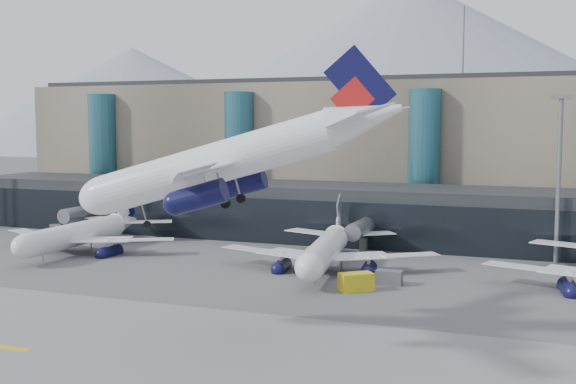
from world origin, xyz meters
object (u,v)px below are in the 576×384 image
(lightmast_mid, at_px, (559,169))
(jet_parked_left, at_px, (88,225))
(veh_b, at_px, (313,253))
(veh_c, at_px, (389,277))
(veh_h, at_px, (356,282))
(hero_jet, at_px, (244,148))
(jet_parked_mid, at_px, (328,240))
(veh_f, at_px, (55,230))

(lightmast_mid, height_order, jet_parked_left, lightmast_mid)
(veh_b, relative_size, veh_c, 0.86)
(lightmast_mid, bearing_deg, veh_h, -129.74)
(lightmast_mid, xyz_separation_m, hero_jet, (-28.00, -53.54, 4.66))
(jet_parked_mid, distance_m, veh_f, 58.66)
(veh_c, bearing_deg, veh_b, 137.38)
(jet_parked_mid, distance_m, veh_b, 8.28)
(jet_parked_left, distance_m, jet_parked_mid, 42.53)
(hero_jet, relative_size, jet_parked_left, 1.01)
(hero_jet, xyz_separation_m, veh_c, (7.44, 30.16, -18.12))
(lightmast_mid, distance_m, veh_b, 39.66)
(hero_jet, distance_m, veh_h, 31.09)
(lightmast_mid, xyz_separation_m, jet_parked_mid, (-31.54, -15.63, -10.25))
(jet_parked_left, height_order, veh_c, jet_parked_left)
(veh_b, distance_m, veh_h, 22.65)
(jet_parked_left, xyz_separation_m, jet_parked_mid, (42.53, -0.02, -0.01))
(jet_parked_mid, bearing_deg, lightmast_mid, -72.42)
(hero_jet, xyz_separation_m, veh_h, (4.30, 25.04, -17.91))
(lightmast_mid, bearing_deg, veh_b, -165.22)
(lightmast_mid, height_order, veh_f, lightmast_mid)
(hero_jet, bearing_deg, jet_parked_mid, 88.20)
(veh_h, bearing_deg, hero_jet, -138.12)
(lightmast_mid, height_order, veh_c, lightmast_mid)
(hero_jet, bearing_deg, lightmast_mid, 55.26)
(lightmast_mid, bearing_deg, veh_f, -176.69)
(veh_f, bearing_deg, jet_parked_left, -165.19)
(veh_f, relative_size, veh_h, 0.86)
(veh_h, bearing_deg, veh_f, 122.00)
(hero_jet, height_order, veh_c, hero_jet)
(hero_jet, bearing_deg, veh_c, 69.00)
(jet_parked_left, xyz_separation_m, veh_c, (53.51, -7.77, -3.22))
(lightmast_mid, height_order, veh_h, lightmast_mid)
(veh_b, bearing_deg, veh_f, 75.72)
(veh_b, bearing_deg, veh_h, -156.58)
(jet_parked_mid, relative_size, veh_b, 11.45)
(veh_f, bearing_deg, lightmast_mid, -127.20)
(jet_parked_mid, height_order, veh_c, jet_parked_mid)
(veh_b, relative_size, veh_f, 0.82)
(veh_f, xyz_separation_m, veh_h, (65.48, -23.35, 0.15))
(jet_parked_left, bearing_deg, lightmast_mid, -79.12)
(lightmast_mid, distance_m, hero_jet, 60.60)
(hero_jet, xyz_separation_m, jet_parked_mid, (-3.54, 37.92, -14.91))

